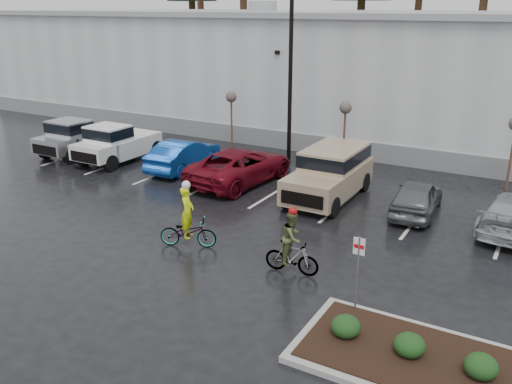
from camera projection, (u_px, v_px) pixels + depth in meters
The scene contains 20 objects.
ground at pixel (226, 283), 15.57m from camera, with size 120.00×120.00×0.00m, color black.
warehouse at pixel (424, 74), 32.41m from camera, with size 60.50×15.50×7.20m.
wooded_ridge at pixel (482, 56), 51.48m from camera, with size 80.00×25.00×6.00m, color #283D19.
lamppost at pixel (291, 47), 25.43m from camera, with size 0.50×1.00×9.22m.
sapling_west at pixel (231, 100), 29.10m from camera, with size 0.60×0.60×3.20m.
sapling_mid at pixel (345, 111), 26.04m from camera, with size 0.60×0.60×3.20m.
curb_island at pixel (479, 380), 11.44m from camera, with size 8.00×3.00×0.15m, color gray.
mulch_bed at pixel (480, 376), 11.41m from camera, with size 7.60×2.60×0.04m, color black.
shrub_a at pixel (346, 326), 12.74m from camera, with size 0.70×0.70×0.52m, color #123415.
shrub_b at pixel (410, 345), 12.03m from camera, with size 0.70×0.70×0.52m, color #123415.
shrub_c at pixel (481, 366), 11.33m from camera, with size 0.70×0.70×0.52m, color #123415.
fire_lane_sign at pixel (358, 266), 13.49m from camera, with size 0.30×0.05×2.20m.
pickup_silver at pixel (83, 135), 28.87m from camera, with size 2.10×5.20×1.96m, color #B1B2BA, non-canonical shape.
pickup_white at pixel (122, 141), 27.62m from camera, with size 2.10×5.20×1.96m, color white, non-canonical shape.
car_blue at pixel (184, 155), 26.08m from camera, with size 1.56×4.48×1.48m, color #0E409C.
car_red at pixel (240, 166), 24.16m from camera, with size 2.58×5.60×1.56m, color maroon.
suv_tan at pixel (329, 175), 22.01m from camera, with size 2.20×5.10×2.06m, color tan, non-canonical shape.
car_grey at pixel (417, 197), 20.55m from camera, with size 1.58×3.92×1.34m, color #5C5F61.
cyclist_hivis at pixel (188, 226), 17.72m from camera, with size 1.99×1.33×2.28m.
cyclist_olive at pixel (292, 249), 15.91m from camera, with size 1.65×0.81×2.10m.
Camera 1 is at (7.63, -11.60, 7.57)m, focal length 38.00 mm.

